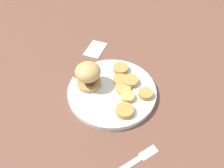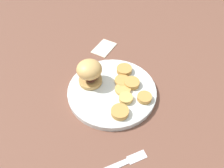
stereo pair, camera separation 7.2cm
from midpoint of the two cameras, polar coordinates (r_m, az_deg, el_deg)
The scene contains 12 objects.
ground_plane at distance 0.75m, azimuth 2.73°, elevation -2.48°, with size 4.00×4.00×0.00m, color brown.
dinner_plate at distance 0.74m, azimuth 2.76°, elevation -1.92°, with size 0.30×0.30×0.02m.
sandwich at distance 0.73m, azimuth -3.21°, elevation 2.93°, with size 0.08×0.11×0.09m.
potato_round_0 at distance 0.70m, azimuth 6.55°, elevation -3.88°, with size 0.05×0.05×0.01m, color tan.
potato_round_1 at distance 0.75m, azimuth 7.93°, elevation 0.11°, with size 0.05×0.05×0.02m, color #BC8942.
potato_round_2 at distance 0.79m, azimuth 5.83°, elevation 3.62°, with size 0.05×0.05×0.02m, color #BC8942.
potato_round_3 at distance 0.71m, azimuth 11.35°, elevation -3.65°, with size 0.05×0.05×0.02m, color #BC8942.
potato_round_4 at distance 0.73m, azimuth 5.67°, elevation -1.54°, with size 0.05×0.05×0.01m, color tan.
potato_round_5 at distance 0.67m, azimuth 5.16°, elevation -7.44°, with size 0.05×0.05×0.02m, color #BC8942.
potato_round_6 at distance 0.75m, azimuth 5.36°, elevation 0.75°, with size 0.05×0.05×0.01m, color #BC8942.
fork at distance 0.62m, azimuth 5.99°, elevation -20.18°, with size 0.15×0.05×0.00m.
napkin at distance 0.92m, azimuth 0.16°, elevation 9.36°, with size 0.10×0.07×0.01m, color beige.
Camera 2 is at (0.26, 0.40, 0.58)m, focal length 35.00 mm.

